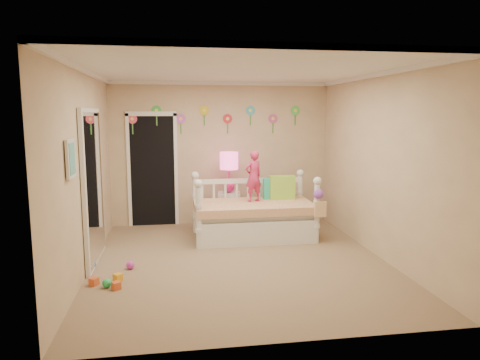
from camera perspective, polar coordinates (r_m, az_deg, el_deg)
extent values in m
cube|color=#7F684C|center=(6.22, -0.07, -10.45)|extent=(4.00, 4.50, 0.01)
cube|color=white|center=(5.91, -0.07, 14.12)|extent=(4.00, 4.50, 0.01)
cube|color=tan|center=(8.15, -2.47, 3.42)|extent=(4.00, 0.01, 2.60)
cube|color=tan|center=(5.97, -19.43, 1.07)|extent=(0.01, 4.50, 2.60)
cube|color=tan|center=(6.54, 17.55, 1.77)|extent=(0.01, 4.50, 2.60)
cube|color=#22AD85|center=(7.53, 4.35, -1.10)|extent=(0.35, 0.13, 0.35)
cube|color=#92CD3E|center=(7.50, 5.48, -0.96)|extent=(0.43, 0.18, 0.40)
imported|color=#D22F62|center=(7.23, 1.75, 0.49)|extent=(0.36, 0.31, 0.85)
cube|color=white|center=(7.92, -1.41, -3.89)|extent=(0.42, 0.34, 0.64)
sphere|color=#EF1F83|center=(7.84, -1.42, -0.89)|extent=(0.20, 0.20, 0.20)
cylinder|color=#EF1F83|center=(7.81, -1.43, 0.61)|extent=(0.03, 0.03, 0.41)
cylinder|color=#FF4C9A|center=(7.78, -1.43, 2.52)|extent=(0.33, 0.33, 0.30)
cube|color=black|center=(8.12, -11.25, 1.37)|extent=(0.90, 0.04, 2.07)
cube|color=white|center=(6.29, -18.46, -0.82)|extent=(0.07, 1.30, 2.10)
cube|color=white|center=(5.06, -21.09, 2.58)|extent=(0.05, 0.34, 0.42)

